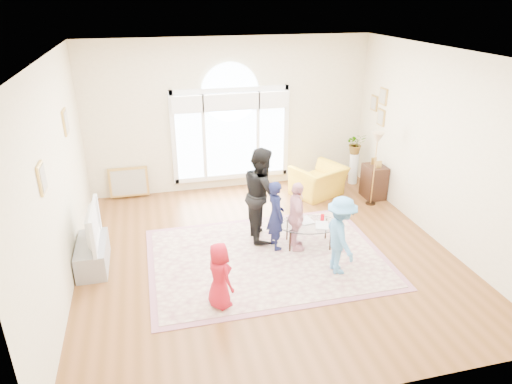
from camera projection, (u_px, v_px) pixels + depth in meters
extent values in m
plane|color=brown|center=(267.00, 254.00, 7.57)|extent=(6.00, 6.00, 0.00)
plane|color=beige|center=(230.00, 116.00, 9.59)|extent=(6.00, 0.00, 6.00)
plane|color=beige|center=(352.00, 271.00, 4.26)|extent=(6.00, 0.00, 6.00)
plane|color=beige|center=(57.00, 181.00, 6.27)|extent=(0.00, 6.00, 6.00)
plane|color=beige|center=(442.00, 149.00, 7.58)|extent=(0.00, 6.00, 6.00)
plane|color=white|center=(269.00, 54.00, 6.28)|extent=(6.00, 6.00, 0.00)
cube|color=white|center=(232.00, 176.00, 10.10)|extent=(2.50, 0.08, 0.10)
cube|color=white|center=(230.00, 90.00, 9.33)|extent=(2.50, 0.08, 0.10)
cube|color=white|center=(173.00, 139.00, 9.45)|extent=(0.10, 0.08, 2.00)
cube|color=white|center=(286.00, 131.00, 9.98)|extent=(0.10, 0.08, 2.00)
cube|color=#C6E2FF|center=(189.00, 138.00, 9.52)|extent=(0.55, 0.02, 1.80)
cube|color=#C6E2FF|center=(272.00, 132.00, 9.91)|extent=(0.55, 0.02, 1.80)
cube|color=#C6E2FF|center=(231.00, 135.00, 9.72)|extent=(1.10, 0.02, 1.80)
cylinder|color=#C6E2FF|center=(230.00, 92.00, 9.35)|extent=(1.20, 0.02, 1.20)
cube|color=white|center=(204.00, 137.00, 9.58)|extent=(0.07, 0.04, 1.80)
cube|color=white|center=(258.00, 133.00, 9.83)|extent=(0.07, 0.04, 1.80)
cube|color=white|center=(187.00, 104.00, 9.16)|extent=(0.65, 0.12, 0.35)
cube|color=white|center=(231.00, 102.00, 9.35)|extent=(1.20, 0.12, 0.35)
cube|color=white|center=(273.00, 100.00, 9.55)|extent=(0.65, 0.12, 0.35)
cube|color=tan|center=(65.00, 122.00, 7.22)|extent=(0.03, 0.34, 0.40)
cube|color=#ADA38E|center=(67.00, 122.00, 7.23)|extent=(0.01, 0.28, 0.34)
cube|color=tan|center=(42.00, 178.00, 5.31)|extent=(0.03, 0.30, 0.36)
cube|color=#ADA38E|center=(43.00, 178.00, 5.31)|extent=(0.01, 0.24, 0.30)
cube|color=tan|center=(383.00, 96.00, 9.22)|extent=(0.03, 0.28, 0.34)
cube|color=#ADA38E|center=(383.00, 97.00, 9.21)|extent=(0.01, 0.22, 0.28)
cube|color=tan|center=(381.00, 117.00, 9.39)|extent=(0.03, 0.28, 0.34)
cube|color=#ADA38E|center=(380.00, 117.00, 9.39)|extent=(0.01, 0.22, 0.28)
cube|color=tan|center=(374.00, 103.00, 9.61)|extent=(0.03, 0.26, 0.32)
cube|color=#ADA38E|center=(373.00, 103.00, 9.61)|extent=(0.01, 0.20, 0.26)
cube|color=beige|center=(267.00, 257.00, 7.45)|extent=(3.60, 2.60, 0.02)
cube|color=#995E6E|center=(267.00, 258.00, 7.45)|extent=(3.80, 2.80, 0.01)
cube|color=gray|center=(93.00, 255.00, 7.15)|extent=(0.45, 1.00, 0.42)
imported|color=black|center=(88.00, 226.00, 6.94)|extent=(0.14, 1.05, 0.60)
cube|color=#54C4C7|center=(94.00, 225.00, 6.96)|extent=(0.02, 0.86, 0.49)
ellipsoid|color=silver|center=(309.00, 224.00, 7.66)|extent=(1.17, 0.87, 0.02)
cylinder|color=black|center=(326.00, 229.00, 7.94)|extent=(0.03, 0.03, 0.40)
cylinder|color=black|center=(287.00, 230.00, 7.90)|extent=(0.03, 0.03, 0.40)
cylinder|color=black|center=(330.00, 240.00, 7.58)|extent=(0.03, 0.03, 0.40)
cylinder|color=black|center=(290.00, 242.00, 7.55)|extent=(0.03, 0.03, 0.40)
imported|color=#B2A58C|center=(300.00, 222.00, 7.68)|extent=(0.26, 0.32, 0.03)
imported|color=#B2A58C|center=(316.00, 225.00, 7.58)|extent=(0.30, 0.35, 0.02)
cylinder|color=red|center=(322.00, 218.00, 7.73)|extent=(0.07, 0.07, 0.12)
imported|color=gold|center=(318.00, 181.00, 9.64)|extent=(1.26, 1.20, 0.65)
cube|color=black|center=(374.00, 182.00, 9.54)|extent=(0.40, 0.50, 0.70)
cylinder|color=black|center=(370.00, 203.00, 9.36)|extent=(0.20, 0.20, 0.02)
cylinder|color=tan|center=(374.00, 173.00, 9.09)|extent=(0.02, 0.02, 1.35)
cone|color=#CCB284|center=(378.00, 138.00, 8.80)|extent=(0.26, 0.26, 0.22)
cylinder|color=white|center=(354.00, 168.00, 10.25)|extent=(0.20, 0.20, 0.70)
imported|color=#33722D|center=(356.00, 144.00, 10.02)|extent=(0.46, 0.41, 0.46)
cube|color=tan|center=(131.00, 197.00, 9.66)|extent=(0.80, 0.14, 0.62)
imported|color=#AC1223|center=(220.00, 276.00, 6.11)|extent=(0.48, 0.56, 0.96)
imported|color=#12173D|center=(276.00, 215.00, 7.51)|extent=(0.34, 0.47, 1.19)
imported|color=black|center=(262.00, 194.00, 7.75)|extent=(0.65, 0.82, 1.64)
imported|color=pink|center=(296.00, 217.00, 7.45)|extent=(0.39, 0.74, 1.20)
imported|color=#4E90CB|center=(341.00, 235.00, 6.84)|extent=(0.49, 0.82, 1.24)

